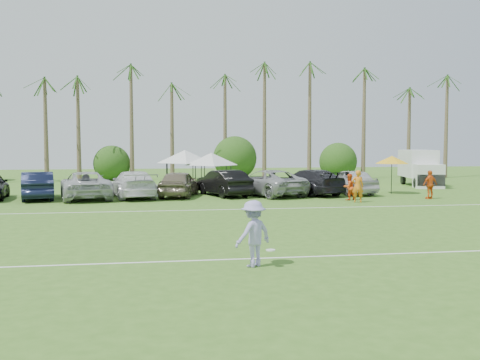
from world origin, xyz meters
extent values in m
plane|color=#3D691F|center=(0.00, 0.00, 0.00)|extent=(120.00, 120.00, 0.00)
cube|color=white|center=(0.00, 2.00, 0.01)|extent=(80.00, 0.10, 0.01)
cube|color=white|center=(0.00, 14.00, 0.01)|extent=(80.00, 0.10, 0.01)
cone|color=brown|center=(-12.00, 38.00, 5.00)|extent=(0.44, 0.44, 10.00)
cone|color=brown|center=(-8.00, 38.00, 5.50)|extent=(0.44, 0.44, 11.00)
cone|color=brown|center=(-4.00, 38.00, 4.00)|extent=(0.44, 0.44, 8.00)
cone|color=brown|center=(0.00, 38.00, 4.50)|extent=(0.44, 0.44, 9.00)
cone|color=brown|center=(4.00, 38.00, 5.00)|extent=(0.44, 0.44, 10.00)
cone|color=brown|center=(8.00, 38.00, 5.50)|extent=(0.44, 0.44, 11.00)
cone|color=brown|center=(13.00, 38.00, 4.00)|extent=(0.44, 0.44, 8.00)
cone|color=brown|center=(18.00, 38.00, 4.50)|extent=(0.44, 0.44, 9.00)
cone|color=brown|center=(23.00, 38.00, 5.00)|extent=(0.44, 0.44, 10.00)
cone|color=brown|center=(27.00, 38.00, 5.50)|extent=(0.44, 0.44, 11.00)
cylinder|color=brown|center=(-6.00, 39.00, 0.70)|extent=(0.30, 0.30, 1.40)
sphere|color=#1F4613|center=(-6.00, 39.00, 1.80)|extent=(4.00, 4.00, 4.00)
cylinder|color=brown|center=(6.00, 39.00, 0.70)|extent=(0.30, 0.30, 1.40)
sphere|color=#1F4613|center=(6.00, 39.00, 1.80)|extent=(4.00, 4.00, 4.00)
cylinder|color=brown|center=(16.00, 39.00, 0.70)|extent=(0.30, 0.30, 1.40)
sphere|color=#1F4613|center=(16.00, 39.00, 1.80)|extent=(4.00, 4.00, 4.00)
imported|color=orange|center=(9.91, 16.23, 0.96)|extent=(0.79, 0.62, 1.91)
imported|color=#F3571B|center=(9.83, 17.46, 0.81)|extent=(0.94, 0.83, 1.62)
imported|color=orange|center=(15.15, 17.40, 0.90)|extent=(1.13, 0.67, 1.80)
cube|color=white|center=(19.57, 27.57, 1.82)|extent=(2.94, 4.43, 2.22)
cube|color=white|center=(19.04, 24.78, 0.93)|extent=(2.30, 1.95, 1.87)
cube|color=black|center=(18.91, 24.13, 0.67)|extent=(2.06, 0.64, 0.89)
cube|color=#E5590C|center=(20.67, 27.37, 1.42)|extent=(0.28, 1.40, 0.80)
cylinder|color=black|center=(18.20, 25.12, 0.40)|extent=(0.41, 0.83, 0.80)
cylinder|color=black|center=(19.94, 24.79, 0.40)|extent=(0.41, 0.83, 0.80)
cylinder|color=black|center=(18.89, 28.79, 0.40)|extent=(0.41, 0.83, 0.80)
cylinder|color=black|center=(20.64, 28.46, 0.40)|extent=(0.41, 0.83, 0.80)
cylinder|color=black|center=(-1.06, 26.18, 0.99)|extent=(0.06, 0.06, 1.98)
cylinder|color=black|center=(1.71, 26.18, 0.99)|extent=(0.06, 0.06, 1.98)
cylinder|color=black|center=(-1.06, 28.95, 0.99)|extent=(0.06, 0.06, 1.98)
cylinder|color=black|center=(1.71, 28.95, 0.99)|extent=(0.06, 0.06, 1.98)
pyramid|color=silver|center=(0.32, 27.57, 2.97)|extent=(4.28, 4.28, 0.99)
cylinder|color=black|center=(0.91, 24.65, 0.93)|extent=(0.06, 0.06, 1.86)
cylinder|color=black|center=(3.50, 24.65, 0.93)|extent=(0.06, 0.06, 1.86)
cylinder|color=black|center=(0.91, 27.23, 0.93)|extent=(0.06, 0.06, 1.86)
cylinder|color=black|center=(3.50, 27.23, 0.93)|extent=(0.06, 0.06, 1.86)
pyramid|color=silver|center=(2.21, 25.94, 2.79)|extent=(4.01, 4.01, 0.93)
cylinder|color=black|center=(14.24, 21.01, 1.18)|extent=(0.05, 0.05, 2.36)
cone|color=gold|center=(14.24, 21.01, 2.36)|extent=(2.36, 2.36, 0.54)
imported|color=#A39ADB|center=(0.82, 1.02, 0.95)|extent=(1.41, 1.24, 1.90)
cylinder|color=white|center=(1.28, 0.83, 0.49)|extent=(0.27, 0.27, 0.03)
imported|color=#121931|center=(-9.25, 21.10, 0.86)|extent=(2.90, 5.51, 1.73)
imported|color=#B4B4B7|center=(-6.31, 20.84, 0.86)|extent=(4.01, 6.65, 1.73)
imported|color=silver|center=(-3.36, 21.08, 0.86)|extent=(3.56, 6.31, 1.73)
imported|color=#776B56|center=(-0.42, 21.24, 0.86)|extent=(3.19, 5.41, 1.73)
imported|color=black|center=(2.53, 21.37, 0.86)|extent=(3.42, 5.55, 1.73)
imported|color=#97979A|center=(5.47, 21.09, 0.86)|extent=(4.99, 6.83, 1.73)
imported|color=black|center=(8.42, 21.32, 0.86)|extent=(4.28, 6.41, 1.73)
imported|color=silver|center=(11.36, 21.37, 0.86)|extent=(2.72, 5.30, 1.73)
camera|label=1|loc=(-1.92, -13.81, 3.53)|focal=40.00mm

